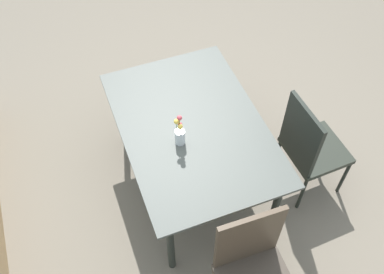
{
  "coord_description": "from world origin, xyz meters",
  "views": [
    {
      "loc": [
        -1.94,
        0.74,
        3.17
      ],
      "look_at": [
        -0.08,
        0.03,
        0.61
      ],
      "focal_mm": 40.71,
      "sensor_mm": 36.0,
      "label": 1
    }
  ],
  "objects_px": {
    "chair_near_left": "(309,146)",
    "chair_end_left": "(253,269)",
    "flower_vase": "(180,134)",
    "dining_table": "(192,131)"
  },
  "relations": [
    {
      "from": "dining_table",
      "to": "chair_end_left",
      "type": "bearing_deg",
      "value": -179.87
    },
    {
      "from": "dining_table",
      "to": "flower_vase",
      "type": "distance_m",
      "value": 0.23
    },
    {
      "from": "chair_near_left",
      "to": "flower_vase",
      "type": "relative_size",
      "value": 3.56
    },
    {
      "from": "chair_near_left",
      "to": "chair_end_left",
      "type": "height_order",
      "value": "chair_end_left"
    },
    {
      "from": "chair_near_left",
      "to": "chair_end_left",
      "type": "bearing_deg",
      "value": -50.69
    },
    {
      "from": "dining_table",
      "to": "chair_end_left",
      "type": "relative_size",
      "value": 1.47
    },
    {
      "from": "chair_near_left",
      "to": "chair_end_left",
      "type": "distance_m",
      "value": 1.09
    },
    {
      "from": "chair_near_left",
      "to": "flower_vase",
      "type": "xyz_separation_m",
      "value": [
        0.23,
        0.95,
        0.3
      ]
    },
    {
      "from": "chair_near_left",
      "to": "flower_vase",
      "type": "height_order",
      "value": "flower_vase"
    },
    {
      "from": "chair_near_left",
      "to": "chair_end_left",
      "type": "xyz_separation_m",
      "value": [
        -0.72,
        0.82,
        0.02
      ]
    }
  ]
}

